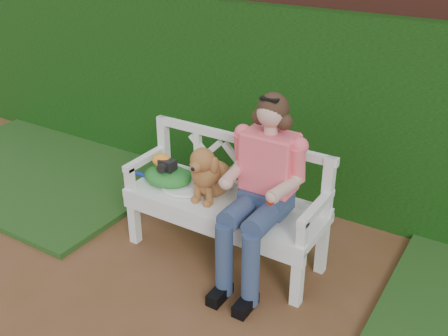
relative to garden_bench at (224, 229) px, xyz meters
The scene contains 11 objects.
ground 0.66m from the garden_bench, 82.39° to the right, with size 60.00×60.00×0.00m, color #553318.
brick_wall 1.55m from the garden_bench, 86.38° to the left, with size 10.00×0.30×2.20m, color #5E281E.
ivy_hedge 1.23m from the garden_bench, 85.64° to the left, with size 10.00×0.18×1.70m, color #1A5710.
grass_left 2.35m from the garden_bench, behind, with size 2.60×2.00×0.05m, color black.
garden_bench is the anchor object (origin of this frame).
seated_woman 0.54m from the garden_bench, ahead, with size 0.55×0.73×1.30m, color #F25C82, non-canonical shape.
dog 0.47m from the garden_bench, behind, with size 0.29×0.39×0.43m, color #A64F21, non-canonical shape.
tennis_racket 0.47m from the garden_bench, behind, with size 0.66×0.28×0.03m, color white, non-canonical shape.
green_bag 0.60m from the garden_bench, behind, with size 0.39×0.30×0.13m, color #387D2F, non-canonical shape.
camera_item 0.64m from the garden_bench, behind, with size 0.12×0.09×0.08m, color black.
baseball_glove 0.70m from the garden_bench, behind, with size 0.16×0.12×0.10m, color orange.
Camera 1 is at (1.66, -2.20, 2.41)m, focal length 42.00 mm.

